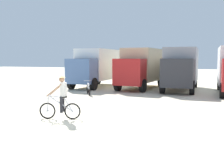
{
  "coord_description": "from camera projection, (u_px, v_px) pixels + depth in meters",
  "views": [
    {
      "loc": [
        5.14,
        -9.13,
        2.47
      ],
      "look_at": [
        -0.16,
        4.51,
        1.1
      ],
      "focal_mm": 42.76,
      "sensor_mm": 36.0,
      "label": 1
    }
  ],
  "objects": [
    {
      "name": "ground_plane",
      "position": [
        75.0,
        122.0,
        10.55
      ],
      "size": [
        120.0,
        120.0,
        0.0
      ],
      "primitive_type": "plane",
      "color": "beige"
    },
    {
      "name": "box_truck_white_box",
      "position": [
        97.0,
        66.0,
        23.93
      ],
      "size": [
        2.56,
        6.81,
        3.35
      ],
      "color": "white",
      "rests_on": "ground"
    },
    {
      "name": "box_truck_tan_camper",
      "position": [
        142.0,
        66.0,
        22.58
      ],
      "size": [
        2.85,
        6.9,
        3.35
      ],
      "color": "#CCB78E",
      "rests_on": "ground"
    },
    {
      "name": "box_truck_grey_hauler",
      "position": [
        181.0,
        67.0,
        21.2
      ],
      "size": [
        2.55,
        6.81,
        3.35
      ],
      "color": "#9E9EA3",
      "rests_on": "ground"
    },
    {
      "name": "cyclist_orange_shirt",
      "position": [
        61.0,
        99.0,
        10.9
      ],
      "size": [
        1.68,
        0.66,
        1.82
      ],
      "color": "black",
      "rests_on": "ground"
    },
    {
      "name": "bicycle_spare",
      "position": [
        88.0,
        89.0,
        18.45
      ],
      "size": [
        1.0,
        1.48,
        0.97
      ],
      "color": "black",
      "rests_on": "ground"
    }
  ]
}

